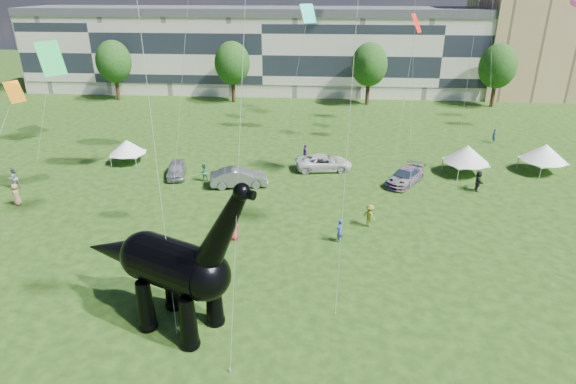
{
  "coord_description": "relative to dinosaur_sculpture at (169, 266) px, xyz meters",
  "views": [
    {
      "loc": [
        1.98,
        -18.47,
        16.54
      ],
      "look_at": [
        -0.15,
        8.0,
        5.0
      ],
      "focal_mm": 30.0,
      "sensor_mm": 36.0,
      "label": 1
    }
  ],
  "objects": [
    {
      "name": "gazebo_near",
      "position": [
        20.83,
        23.35,
        -1.51
      ],
      "size": [
        4.98,
        4.98,
        2.84
      ],
      "rotation": [
        0.0,
        0.0,
        0.26
      ],
      "color": "silver",
      "rests_on": "ground"
    },
    {
      "name": "tree_mid_left",
      "position": [
        -6.33,
        51.32,
        2.79
      ],
      "size": [
        5.2,
        5.2,
        9.44
      ],
      "color": "#382314",
      "rests_on": "ground"
    },
    {
      "name": "gazebo_far",
      "position": [
        28.25,
        24.45,
        -1.54
      ],
      "size": [
        5.15,
        5.15,
        2.79
      ],
      "rotation": [
        0.0,
        0.0,
        0.35
      ],
      "color": "white",
      "rests_on": "ground"
    },
    {
      "name": "apartment_block",
      "position": [
        45.67,
        63.32,
        7.49
      ],
      "size": [
        28.0,
        18.0,
        22.0
      ],
      "primitive_type": "cube",
      "color": "tan",
      "rests_on": "ground"
    },
    {
      "name": "ground",
      "position": [
        5.67,
        -1.68,
        -3.51
      ],
      "size": [
        220.0,
        220.0,
        0.0
      ],
      "primitive_type": "plane",
      "color": "#16330C",
      "rests_on": "ground"
    },
    {
      "name": "visitors",
      "position": [
        3.22,
        13.71,
        -2.62
      ],
      "size": [
        46.78,
        44.17,
        1.89
      ],
      "color": "black",
      "rests_on": "ground"
    },
    {
      "name": "tree_mid_right",
      "position": [
        13.67,
        51.32,
        2.79
      ],
      "size": [
        5.2,
        5.2,
        9.44
      ],
      "color": "#382314",
      "rests_on": "ground"
    },
    {
      "name": "car_silver",
      "position": [
        -6.02,
        20.63,
        -2.81
      ],
      "size": [
        2.45,
        4.33,
        1.39
      ],
      "primitive_type": "imported",
      "rotation": [
        0.0,
        0.0,
        0.21
      ],
      "color": "silver",
      "rests_on": "ground"
    },
    {
      "name": "car_grey",
      "position": [
        0.19,
        18.73,
        -2.68
      ],
      "size": [
        5.27,
        2.7,
        1.66
      ],
      "primitive_type": "imported",
      "rotation": [
        0.0,
        0.0,
        1.77
      ],
      "color": "slate",
      "rests_on": "ground"
    },
    {
      "name": "tree_far_right",
      "position": [
        31.67,
        51.32,
        2.79
      ],
      "size": [
        5.2,
        5.2,
        9.44
      ],
      "color": "#382314",
      "rests_on": "ground"
    },
    {
      "name": "tree_far_left",
      "position": [
        -24.33,
        51.32,
        2.79
      ],
      "size": [
        5.2,
        5.2,
        9.44
      ],
      "color": "#382314",
      "rests_on": "ground"
    },
    {
      "name": "gazebo_left",
      "position": [
        -11.86,
        23.79,
        -1.82
      ],
      "size": [
        3.52,
        3.52,
        2.41
      ],
      "rotation": [
        0.0,
        0.0,
        -0.02
      ],
      "color": "white",
      "rests_on": "ground"
    },
    {
      "name": "car_dark",
      "position": [
        14.9,
        20.49,
        -2.79
      ],
      "size": [
        4.34,
        5.2,
        1.42
      ],
      "primitive_type": "imported",
      "rotation": [
        0.0,
        0.0,
        -0.57
      ],
      "color": "#595960",
      "rests_on": "ground"
    },
    {
      "name": "terrace_row",
      "position": [
        -2.33,
        60.32,
        2.49
      ],
      "size": [
        78.0,
        11.0,
        12.0
      ],
      "primitive_type": "cube",
      "color": "beige",
      "rests_on": "ground"
    },
    {
      "name": "dinosaur_sculpture",
      "position": [
        0.0,
        0.0,
        0.0
      ],
      "size": [
        10.97,
        6.23,
        9.29
      ],
      "rotation": [
        0.0,
        0.0,
        -0.43
      ],
      "color": "black",
      "rests_on": "ground"
    },
    {
      "name": "car_white",
      "position": [
        7.61,
        23.41,
        -2.76
      ],
      "size": [
        5.68,
        3.28,
        1.49
      ],
      "primitive_type": "imported",
      "rotation": [
        0.0,
        0.0,
        1.73
      ],
      "color": "silver",
      "rests_on": "ground"
    }
  ]
}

